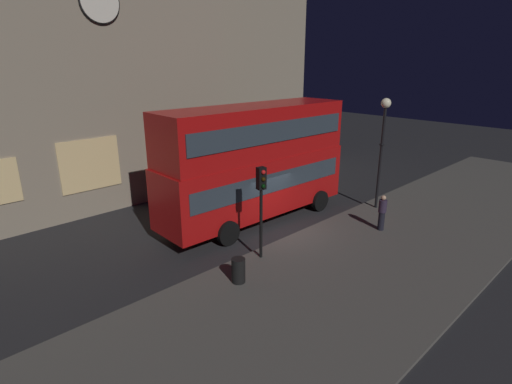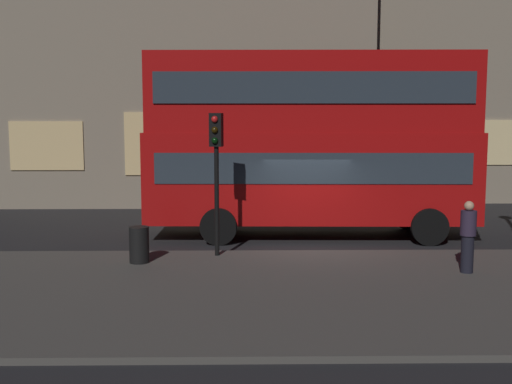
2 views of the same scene
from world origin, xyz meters
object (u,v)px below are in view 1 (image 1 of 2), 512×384
street_lamp (383,130)px  pedestrian (382,212)px  litter_bin (238,270)px  traffic_light_near_kerb (261,194)px  traffic_light_far_side (323,132)px  double_decker_bus (255,159)px

street_lamp → pedestrian: street_lamp is taller
litter_bin → traffic_light_near_kerb: bearing=22.3°
traffic_light_near_kerb → traffic_light_far_side: 13.79m
double_decker_bus → traffic_light_near_kerb: 4.22m
traffic_light_near_kerb → pedestrian: (5.87, -1.89, -1.80)m
street_lamp → traffic_light_near_kerb: bearing=178.6°
traffic_light_far_side → pedestrian: (-6.36, -8.27, -1.86)m
double_decker_bus → street_lamp: size_ratio=1.79×
traffic_light_far_side → pedestrian: size_ratio=2.36×
pedestrian → litter_bin: bearing=81.6°
street_lamp → pedestrian: 4.44m
traffic_light_far_side → street_lamp: bearing=74.2°
traffic_light_near_kerb → litter_bin: (-1.88, -0.77, -2.21)m
double_decker_bus → traffic_light_far_side: 10.02m
traffic_light_near_kerb → double_decker_bus: bearing=61.3°
traffic_light_near_kerb → pedestrian: size_ratio=2.21×
traffic_light_far_side → street_lamp: size_ratio=0.69×
litter_bin → double_decker_bus: bearing=40.7°
traffic_light_far_side → pedestrian: traffic_light_far_side is taller
street_lamp → litter_bin: street_lamp is taller
traffic_light_near_kerb → pedestrian: traffic_light_near_kerb is taller
traffic_light_near_kerb → litter_bin: traffic_light_near_kerb is taller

